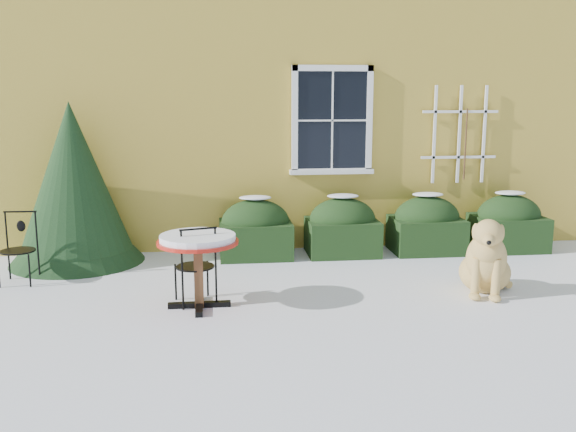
{
  "coord_description": "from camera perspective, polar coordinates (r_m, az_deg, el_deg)",
  "views": [
    {
      "loc": [
        -0.9,
        -6.65,
        2.38
      ],
      "look_at": [
        0.0,
        1.0,
        0.9
      ],
      "focal_mm": 40.0,
      "sensor_mm": 36.0,
      "label": 1
    }
  ],
  "objects": [
    {
      "name": "dog",
      "position": [
        8.04,
        17.18,
        -3.94
      ],
      "size": [
        0.83,
        1.05,
        0.98
      ],
      "rotation": [
        0.0,
        0.0,
        -0.38
      ],
      "color": "#D9B361",
      "rests_on": "ground"
    },
    {
      "name": "house",
      "position": [
        13.71,
        -3.02,
        14.35
      ],
      "size": [
        12.4,
        8.4,
        6.4
      ],
      "color": "gold",
      "rests_on": "ground"
    },
    {
      "name": "evergreen_shrub",
      "position": [
        9.53,
        -18.46,
        1.46
      ],
      "size": [
        1.88,
        1.88,
        2.27
      ],
      "rotation": [
        0.0,
        0.0,
        0.32
      ],
      "color": "black",
      "rests_on": "ground"
    },
    {
      "name": "patio_chair_near",
      "position": [
        7.38,
        -8.19,
        -4.33
      ],
      "size": [
        0.5,
        0.5,
        0.92
      ],
      "rotation": [
        0.0,
        0.0,
        3.4
      ],
      "color": "black",
      "rests_on": "ground"
    },
    {
      "name": "hedge_row",
      "position": [
        9.75,
        8.6,
        -0.95
      ],
      "size": [
        4.95,
        0.8,
        0.91
      ],
      "color": "black",
      "rests_on": "ground"
    },
    {
      "name": "patio_chair_far",
      "position": [
        8.82,
        -22.82,
        -2.63
      ],
      "size": [
        0.43,
        0.43,
        0.9
      ],
      "rotation": [
        0.0,
        0.0,
        -0.04
      ],
      "color": "black",
      "rests_on": "ground"
    },
    {
      "name": "ground",
      "position": [
        7.12,
        0.95,
        -8.65
      ],
      "size": [
        80.0,
        80.0,
        0.0
      ],
      "primitive_type": "plane",
      "color": "white",
      "rests_on": "ground"
    },
    {
      "name": "bistro_table",
      "position": [
        7.19,
        -8.02,
        -2.75
      ],
      "size": [
        0.91,
        0.91,
        0.84
      ],
      "rotation": [
        0.0,
        0.0,
        -0.26
      ],
      "color": "black",
      "rests_on": "ground"
    }
  ]
}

